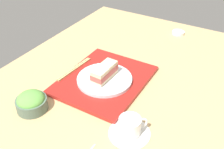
{
  "coord_description": "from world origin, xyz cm",
  "views": [
    {
      "loc": [
        80.41,
        44.84,
        67.97
      ],
      "look_at": [
        4.21,
        0.3,
        5.0
      ],
      "focal_mm": 42.05,
      "sensor_mm": 36.0,
      "label": 1
    }
  ],
  "objects_px": {
    "sandwich_far": "(100,76)",
    "small_sauce_dish": "(178,33)",
    "chopsticks_pair": "(74,69)",
    "sandwich_near": "(109,69)",
    "salad_bowl": "(31,102)",
    "coffee_cup": "(130,128)",
    "sandwich_plate": "(105,79)"
  },
  "relations": [
    {
      "from": "salad_bowl",
      "to": "coffee_cup",
      "type": "distance_m",
      "value": 0.38
    },
    {
      "from": "sandwich_plate",
      "to": "sandwich_far",
      "type": "bearing_deg",
      "value": -2.26
    },
    {
      "from": "sandwich_near",
      "to": "chopsticks_pair",
      "type": "height_order",
      "value": "sandwich_near"
    },
    {
      "from": "chopsticks_pair",
      "to": "sandwich_near",
      "type": "bearing_deg",
      "value": 100.24
    },
    {
      "from": "sandwich_plate",
      "to": "salad_bowl",
      "type": "distance_m",
      "value": 0.31
    },
    {
      "from": "salad_bowl",
      "to": "coffee_cup",
      "type": "relative_size",
      "value": 0.81
    },
    {
      "from": "sandwich_far",
      "to": "salad_bowl",
      "type": "xyz_separation_m",
      "value": [
        0.24,
        -0.15,
        -0.02
      ]
    },
    {
      "from": "coffee_cup",
      "to": "small_sauce_dish",
      "type": "height_order",
      "value": "coffee_cup"
    },
    {
      "from": "salad_bowl",
      "to": "sandwich_far",
      "type": "bearing_deg",
      "value": 147.81
    },
    {
      "from": "coffee_cup",
      "to": "small_sauce_dish",
      "type": "xyz_separation_m",
      "value": [
        -0.8,
        -0.1,
        -0.02
      ]
    },
    {
      "from": "small_sauce_dish",
      "to": "sandwich_far",
      "type": "bearing_deg",
      "value": -10.46
    },
    {
      "from": "small_sauce_dish",
      "to": "coffee_cup",
      "type": "bearing_deg",
      "value": 7.27
    },
    {
      "from": "sandwich_near",
      "to": "salad_bowl",
      "type": "relative_size",
      "value": 0.61
    },
    {
      "from": "sandwich_far",
      "to": "sandwich_near",
      "type": "bearing_deg",
      "value": 177.74
    },
    {
      "from": "sandwich_plate",
      "to": "sandwich_far",
      "type": "height_order",
      "value": "sandwich_far"
    },
    {
      "from": "sandwich_far",
      "to": "small_sauce_dish",
      "type": "xyz_separation_m",
      "value": [
        -0.64,
        0.12,
        -0.05
      ]
    },
    {
      "from": "chopsticks_pair",
      "to": "coffee_cup",
      "type": "bearing_deg",
      "value": 62.71
    },
    {
      "from": "sandwich_far",
      "to": "coffee_cup",
      "type": "height_order",
      "value": "sandwich_far"
    },
    {
      "from": "sandwich_far",
      "to": "coffee_cup",
      "type": "distance_m",
      "value": 0.28
    },
    {
      "from": "sandwich_near",
      "to": "sandwich_plate",
      "type": "bearing_deg",
      "value": -2.26
    },
    {
      "from": "small_sauce_dish",
      "to": "chopsticks_pair",
      "type": "bearing_deg",
      "value": -24.55
    },
    {
      "from": "salad_bowl",
      "to": "small_sauce_dish",
      "type": "distance_m",
      "value": 0.92
    },
    {
      "from": "salad_bowl",
      "to": "chopsticks_pair",
      "type": "xyz_separation_m",
      "value": [
        -0.27,
        -0.01,
        -0.01
      ]
    },
    {
      "from": "sandwich_plate",
      "to": "coffee_cup",
      "type": "bearing_deg",
      "value": 48.49
    },
    {
      "from": "sandwich_near",
      "to": "sandwich_far",
      "type": "height_order",
      "value": "sandwich_near"
    },
    {
      "from": "sandwich_far",
      "to": "small_sauce_dish",
      "type": "height_order",
      "value": "sandwich_far"
    },
    {
      "from": "sandwich_far",
      "to": "small_sauce_dish",
      "type": "relative_size",
      "value": 1.0
    },
    {
      "from": "chopsticks_pair",
      "to": "sandwich_plate",
      "type": "bearing_deg",
      "value": 89.35
    },
    {
      "from": "salad_bowl",
      "to": "small_sauce_dish",
      "type": "height_order",
      "value": "salad_bowl"
    },
    {
      "from": "coffee_cup",
      "to": "salad_bowl",
      "type": "bearing_deg",
      "value": -78.47
    },
    {
      "from": "sandwich_near",
      "to": "salad_bowl",
      "type": "height_order",
      "value": "sandwich_near"
    },
    {
      "from": "sandwich_far",
      "to": "chopsticks_pair",
      "type": "relative_size",
      "value": 0.33
    }
  ]
}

